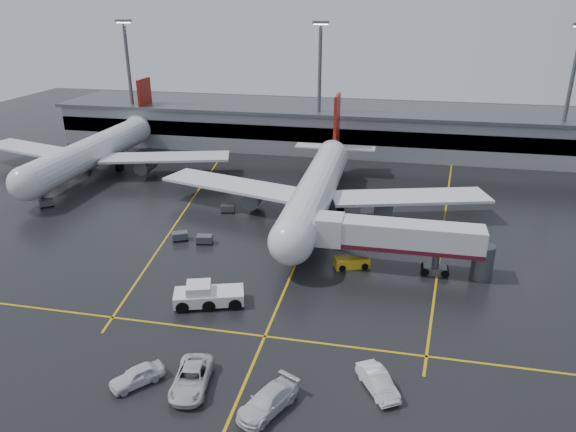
# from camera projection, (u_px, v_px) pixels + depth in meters

# --- Properties ---
(ground) EXTENTS (220.00, 220.00, 0.00)m
(ground) POSITION_uv_depth(u_px,v_px,m) (306.00, 240.00, 69.55)
(ground) COLOR black
(ground) RESTS_ON ground
(apron_line_centre) EXTENTS (0.25, 90.00, 0.02)m
(apron_line_centre) POSITION_uv_depth(u_px,v_px,m) (306.00, 240.00, 69.54)
(apron_line_centre) COLOR gold
(apron_line_centre) RESTS_ON ground
(apron_line_stop) EXTENTS (60.00, 0.25, 0.02)m
(apron_line_stop) POSITION_uv_depth(u_px,v_px,m) (265.00, 336.00, 49.59)
(apron_line_stop) COLOR gold
(apron_line_stop) RESTS_ON ground
(apron_line_left) EXTENTS (9.99, 69.35, 0.02)m
(apron_line_left) POSITION_uv_depth(u_px,v_px,m) (190.00, 202.00, 82.42)
(apron_line_left) COLOR gold
(apron_line_left) RESTS_ON ground
(apron_line_right) EXTENTS (7.57, 69.64, 0.02)m
(apron_line_right) POSITION_uv_depth(u_px,v_px,m) (444.00, 222.00, 75.18)
(apron_line_right) COLOR gold
(apron_line_right) RESTS_ON ground
(terminal) EXTENTS (122.00, 19.00, 8.60)m
(terminal) POSITION_uv_depth(u_px,v_px,m) (346.00, 128.00, 111.39)
(terminal) COLOR gray
(terminal) RESTS_ON ground
(light_mast_left) EXTENTS (3.00, 1.20, 25.45)m
(light_mast_left) POSITION_uv_depth(u_px,v_px,m) (129.00, 76.00, 110.78)
(light_mast_left) COLOR #595B60
(light_mast_left) RESTS_ON ground
(light_mast_mid) EXTENTS (3.00, 1.20, 25.45)m
(light_mast_mid) POSITION_uv_depth(u_px,v_px,m) (320.00, 81.00, 103.15)
(light_mast_mid) COLOR #595B60
(light_mast_mid) RESTS_ON ground
(light_mast_right) EXTENTS (3.00, 1.20, 25.45)m
(light_mast_right) POSITION_uv_depth(u_px,v_px,m) (570.00, 89.00, 94.57)
(light_mast_right) COLOR #595B60
(light_mast_right) RESTS_ON ground
(main_airliner) EXTENTS (48.80, 45.60, 14.10)m
(main_airliner) POSITION_uv_depth(u_px,v_px,m) (318.00, 186.00, 76.76)
(main_airliner) COLOR silver
(main_airliner) RESTS_ON ground
(second_airliner) EXTENTS (48.80, 45.60, 14.10)m
(second_airliner) POSITION_uv_depth(u_px,v_px,m) (97.00, 149.00, 95.65)
(second_airliner) COLOR silver
(second_airliner) RESTS_ON ground
(jet_bridge) EXTENTS (19.90, 3.40, 6.05)m
(jet_bridge) POSITION_uv_depth(u_px,v_px,m) (400.00, 239.00, 60.37)
(jet_bridge) COLOR silver
(jet_bridge) RESTS_ON ground
(pushback_tractor) EXTENTS (7.59, 4.89, 2.52)m
(pushback_tractor) POSITION_uv_depth(u_px,v_px,m) (207.00, 296.00, 54.46)
(pushback_tractor) COLOR white
(pushback_tractor) RESTS_ON ground
(belt_loader) EXTENTS (4.36, 3.03, 2.54)m
(belt_loader) POSITION_uv_depth(u_px,v_px,m) (352.00, 262.00, 62.32)
(belt_loader) COLOR gold
(belt_loader) RESTS_ON ground
(service_van_a) EXTENTS (3.59, 6.28, 1.65)m
(service_van_a) POSITION_uv_depth(u_px,v_px,m) (191.00, 378.00, 42.84)
(service_van_a) COLOR silver
(service_van_a) RESTS_ON ground
(service_van_b) EXTENTS (4.57, 6.09, 1.64)m
(service_van_b) POSITION_uv_depth(u_px,v_px,m) (268.00, 401.00, 40.42)
(service_van_b) COLOR silver
(service_van_b) RESTS_ON ground
(service_van_c) EXTENTS (3.92, 5.01, 1.59)m
(service_van_c) POSITION_uv_depth(u_px,v_px,m) (378.00, 382.00, 42.52)
(service_van_c) COLOR white
(service_van_c) RESTS_ON ground
(service_van_d) EXTENTS (4.25, 4.55, 1.52)m
(service_van_d) POSITION_uv_depth(u_px,v_px,m) (137.00, 376.00, 43.24)
(service_van_d) COLOR silver
(service_van_d) RESTS_ON ground
(baggage_cart_a) EXTENTS (2.19, 1.61, 1.12)m
(baggage_cart_a) POSITION_uv_depth(u_px,v_px,m) (204.00, 239.00, 68.33)
(baggage_cart_a) COLOR #595B60
(baggage_cart_a) RESTS_ON ground
(baggage_cart_b) EXTENTS (2.38, 2.08, 1.12)m
(baggage_cart_b) POSITION_uv_depth(u_px,v_px,m) (180.00, 236.00, 69.27)
(baggage_cart_b) COLOR #595B60
(baggage_cart_b) RESTS_ON ground
(baggage_cart_c) EXTENTS (2.25, 1.73, 1.12)m
(baggage_cart_c) POSITION_uv_depth(u_px,v_px,m) (228.00, 208.00, 78.45)
(baggage_cart_c) COLOR #595B60
(baggage_cart_c) RESTS_ON ground
(baggage_cart_d) EXTENTS (2.28, 1.81, 1.12)m
(baggage_cart_d) POSITION_uv_depth(u_px,v_px,m) (39.00, 189.00, 86.37)
(baggage_cart_d) COLOR #595B60
(baggage_cart_d) RESTS_ON ground
(baggage_cart_e) EXTENTS (2.35, 2.32, 1.12)m
(baggage_cart_e) POSITION_uv_depth(u_px,v_px,m) (46.00, 203.00, 80.59)
(baggage_cart_e) COLOR #595B60
(baggage_cart_e) RESTS_ON ground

